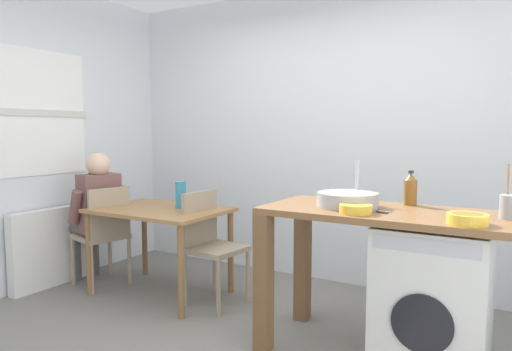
{
  "coord_description": "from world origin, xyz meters",
  "views": [
    {
      "loc": [
        1.67,
        -2.32,
        1.39
      ],
      "look_at": [
        0.03,
        0.45,
        1.08
      ],
      "focal_mm": 32.92,
      "sensor_mm": 36.0,
      "label": 1
    }
  ],
  "objects_px": {
    "washing_machine": "(433,298)",
    "mixing_bowl": "(356,208)",
    "chair_person_seat": "(104,231)",
    "vase": "(181,195)",
    "dining_table": "(160,220)",
    "utensil_crock": "(511,206)",
    "colander": "(467,218)",
    "bottle_tall_green": "(410,190)",
    "seated_person": "(95,211)",
    "chair_opposite": "(209,241)"
  },
  "relations": [
    {
      "from": "washing_machine",
      "to": "mixing_bowl",
      "type": "bearing_deg",
      "value": -153.94
    },
    {
      "from": "chair_person_seat",
      "to": "vase",
      "type": "bearing_deg",
      "value": -58.62
    },
    {
      "from": "dining_table",
      "to": "washing_machine",
      "type": "bearing_deg",
      "value": -4.42
    },
    {
      "from": "utensil_crock",
      "to": "colander",
      "type": "relative_size",
      "value": 1.5
    },
    {
      "from": "washing_machine",
      "to": "colander",
      "type": "relative_size",
      "value": 4.3
    },
    {
      "from": "washing_machine",
      "to": "vase",
      "type": "xyz_separation_m",
      "value": [
        -2.09,
        0.27,
        0.42
      ]
    },
    {
      "from": "bottle_tall_green",
      "to": "mixing_bowl",
      "type": "xyz_separation_m",
      "value": [
        -0.2,
        -0.47,
        -0.07
      ]
    },
    {
      "from": "mixing_bowl",
      "to": "vase",
      "type": "bearing_deg",
      "value": 164.39
    },
    {
      "from": "mixing_bowl",
      "to": "colander",
      "type": "bearing_deg",
      "value": -1.94
    },
    {
      "from": "washing_machine",
      "to": "utensil_crock",
      "type": "xyz_separation_m",
      "value": [
        0.37,
        0.05,
        0.56
      ]
    },
    {
      "from": "seated_person",
      "to": "chair_opposite",
      "type": "bearing_deg",
      "value": -69.34
    },
    {
      "from": "chair_opposite",
      "to": "colander",
      "type": "relative_size",
      "value": 4.5
    },
    {
      "from": "chair_person_seat",
      "to": "mixing_bowl",
      "type": "distance_m",
      "value": 2.44
    },
    {
      "from": "chair_person_seat",
      "to": "chair_opposite",
      "type": "relative_size",
      "value": 1.0
    },
    {
      "from": "chair_opposite",
      "to": "washing_machine",
      "type": "xyz_separation_m",
      "value": [
        1.76,
        -0.23,
        -0.08
      ]
    },
    {
      "from": "chair_opposite",
      "to": "bottle_tall_green",
      "type": "bearing_deg",
      "value": 97.72
    },
    {
      "from": "washing_machine",
      "to": "colander",
      "type": "bearing_deg",
      "value": -49.26
    },
    {
      "from": "dining_table",
      "to": "colander",
      "type": "height_order",
      "value": "colander"
    },
    {
      "from": "vase",
      "to": "dining_table",
      "type": "bearing_deg",
      "value": -146.31
    },
    {
      "from": "chair_opposite",
      "to": "utensil_crock",
      "type": "relative_size",
      "value": 3.0
    },
    {
      "from": "seated_person",
      "to": "chair_person_seat",
      "type": "bearing_deg",
      "value": -90.0
    },
    {
      "from": "bottle_tall_green",
      "to": "vase",
      "type": "xyz_separation_m",
      "value": [
        -1.89,
        0.01,
        -0.17
      ]
    },
    {
      "from": "vase",
      "to": "utensil_crock",
      "type": "bearing_deg",
      "value": -5.14
    },
    {
      "from": "dining_table",
      "to": "bottle_tall_green",
      "type": "height_order",
      "value": "bottle_tall_green"
    },
    {
      "from": "seated_person",
      "to": "colander",
      "type": "distance_m",
      "value": 3.16
    },
    {
      "from": "seated_person",
      "to": "mixing_bowl",
      "type": "xyz_separation_m",
      "value": [
        2.54,
        -0.29,
        0.28
      ]
    },
    {
      "from": "seated_person",
      "to": "vase",
      "type": "relative_size",
      "value": 5.25
    },
    {
      "from": "mixing_bowl",
      "to": "vase",
      "type": "relative_size",
      "value": 0.82
    },
    {
      "from": "dining_table",
      "to": "seated_person",
      "type": "height_order",
      "value": "seated_person"
    },
    {
      "from": "colander",
      "to": "mixing_bowl",
      "type": "bearing_deg",
      "value": 178.06
    },
    {
      "from": "seated_person",
      "to": "utensil_crock",
      "type": "distance_m",
      "value": 3.33
    },
    {
      "from": "utensil_crock",
      "to": "vase",
      "type": "xyz_separation_m",
      "value": [
        -2.46,
        0.22,
        -0.14
      ]
    },
    {
      "from": "chair_person_seat",
      "to": "vase",
      "type": "relative_size",
      "value": 3.94
    },
    {
      "from": "vase",
      "to": "bottle_tall_green",
      "type": "bearing_deg",
      "value": -0.16
    },
    {
      "from": "utensil_crock",
      "to": "mixing_bowl",
      "type": "bearing_deg",
      "value": -162.05
    },
    {
      "from": "utensil_crock",
      "to": "vase",
      "type": "bearing_deg",
      "value": 174.86
    },
    {
      "from": "chair_opposite",
      "to": "vase",
      "type": "relative_size",
      "value": 3.94
    },
    {
      "from": "seated_person",
      "to": "washing_machine",
      "type": "xyz_separation_m",
      "value": [
        2.94,
        -0.09,
        -0.24
      ]
    },
    {
      "from": "dining_table",
      "to": "vase",
      "type": "bearing_deg",
      "value": 33.69
    },
    {
      "from": "chair_opposite",
      "to": "vase",
      "type": "distance_m",
      "value": 0.48
    },
    {
      "from": "chair_opposite",
      "to": "mixing_bowl",
      "type": "distance_m",
      "value": 1.49
    },
    {
      "from": "bottle_tall_green",
      "to": "dining_table",
      "type": "bearing_deg",
      "value": -177.34
    },
    {
      "from": "dining_table",
      "to": "chair_opposite",
      "type": "height_order",
      "value": "chair_opposite"
    },
    {
      "from": "washing_machine",
      "to": "bottle_tall_green",
      "type": "distance_m",
      "value": 0.68
    },
    {
      "from": "washing_machine",
      "to": "chair_opposite",
      "type": "bearing_deg",
      "value": 172.52
    },
    {
      "from": "mixing_bowl",
      "to": "utensil_crock",
      "type": "distance_m",
      "value": 0.81
    },
    {
      "from": "chair_person_seat",
      "to": "mixing_bowl",
      "type": "xyz_separation_m",
      "value": [
        2.38,
        -0.25,
        0.44
      ]
    },
    {
      "from": "seated_person",
      "to": "vase",
      "type": "bearing_deg",
      "value": -64.13
    },
    {
      "from": "chair_person_seat",
      "to": "mixing_bowl",
      "type": "relative_size",
      "value": 4.82
    },
    {
      "from": "washing_machine",
      "to": "chair_person_seat",
      "type": "bearing_deg",
      "value": 178.87
    }
  ]
}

